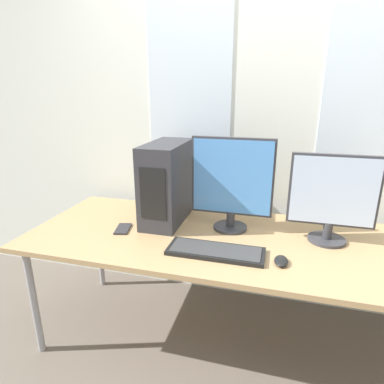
% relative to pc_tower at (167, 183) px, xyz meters
% --- Properties ---
extents(wall_back, '(8.00, 0.07, 2.70)m').
position_rel_pc_tower_xyz_m(wall_back, '(0.59, 0.40, 0.41)').
color(wall_back, silver).
rests_on(wall_back, ground_plane).
extents(desk, '(2.60, 0.86, 0.70)m').
position_rel_pc_tower_xyz_m(desk, '(0.59, -0.16, -0.28)').
color(desk, tan).
rests_on(desk, ground_plane).
extents(pc_tower, '(0.21, 0.46, 0.48)m').
position_rel_pc_tower_xyz_m(pc_tower, '(0.00, 0.00, 0.00)').
color(pc_tower, '#2D2D33').
rests_on(pc_tower, desk).
extents(monitor_main, '(0.46, 0.19, 0.53)m').
position_rel_pc_tower_xyz_m(monitor_main, '(0.40, -0.04, 0.04)').
color(monitor_main, '#333338').
rests_on(monitor_main, desk).
extents(monitor_right_near, '(0.44, 0.19, 0.47)m').
position_rel_pc_tower_xyz_m(monitor_right_near, '(0.92, -0.06, 0.01)').
color(monitor_right_near, '#333338').
rests_on(monitor_right_near, desk).
extents(keyboard, '(0.48, 0.18, 0.02)m').
position_rel_pc_tower_xyz_m(keyboard, '(0.37, -0.35, -0.23)').
color(keyboard, black).
rests_on(keyboard, desk).
extents(mouse, '(0.06, 0.11, 0.03)m').
position_rel_pc_tower_xyz_m(mouse, '(0.69, -0.36, -0.23)').
color(mouse, black).
rests_on(mouse, desk).
extents(cell_phone, '(0.11, 0.16, 0.01)m').
position_rel_pc_tower_xyz_m(cell_phone, '(-0.20, -0.21, -0.23)').
color(cell_phone, '#232328').
rests_on(cell_phone, desk).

